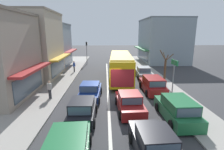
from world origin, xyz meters
TOP-DOWN VIEW (x-y plane):
  - ground_plane at (0.00, 0.00)m, footprint 140.00×140.00m
  - lane_centre_line at (0.00, 4.00)m, footprint 0.20×28.00m
  - sidewalk_left at (-6.80, 6.00)m, footprint 5.20×44.00m
  - kerb_right at (6.20, 6.00)m, footprint 2.80×44.00m
  - shopfront_mid_block at (-10.18, 7.68)m, footprint 8.40×7.82m
  - shopfront_far_end at (-10.18, 15.71)m, footprint 7.82×7.78m
  - building_right_far at (11.48, 20.66)m, footprint 8.95×11.40m
  - city_bus at (1.68, 6.11)m, footprint 3.16×10.98m
  - sedan_behind_bus_mid at (1.55, -3.22)m, footprint 2.04×4.27m
  - sedan_adjacent_lane_lead at (2.03, -8.40)m, footprint 2.05×4.28m
  - hatchback_queue_far_back at (-1.80, -4.55)m, footprint 1.87×3.73m
  - sedan_queue_gap_filler at (-1.61, -0.50)m, footprint 2.05×4.28m
  - parked_wagon_kerb_front at (4.61, -4.68)m, footprint 2.02×4.54m
  - parked_wagon_kerb_second at (4.46, 1.12)m, footprint 2.00×4.53m
  - parked_sedan_kerb_third at (4.79, 6.92)m, footprint 2.01×4.26m
  - traffic_light_downstreet at (-3.76, 17.71)m, footprint 0.33×0.24m
  - directional_road_sign at (5.76, -0.72)m, footprint 0.10×1.40m
  - street_tree_right at (6.31, 3.11)m, footprint 1.55×1.68m
  - pedestrian_with_handbag_near at (-4.88, 10.10)m, footprint 0.26×0.66m
  - pedestrian_browsing_midblock at (-5.13, -0.73)m, footprint 0.48×0.39m

SIDE VIEW (x-z plane):
  - ground_plane at x=0.00m, z-range 0.00..0.00m
  - lane_centre_line at x=0.00m, z-range 0.00..0.01m
  - kerb_right at x=6.20m, z-range 0.00..0.12m
  - sidewalk_left at x=-6.80m, z-range 0.00..0.14m
  - sedan_behind_bus_mid at x=1.55m, z-range -0.07..1.40m
  - sedan_adjacent_lane_lead at x=2.03m, z-range -0.07..1.40m
  - sedan_queue_gap_filler at x=-1.61m, z-range -0.07..1.40m
  - parked_sedan_kerb_third at x=4.79m, z-range -0.07..1.40m
  - hatchback_queue_far_back at x=-1.80m, z-range -0.06..1.48m
  - parked_wagon_kerb_front at x=4.61m, z-range -0.04..1.53m
  - parked_wagon_kerb_second at x=4.46m, z-range -0.04..1.53m
  - pedestrian_browsing_midblock at x=-5.13m, z-range 0.25..1.88m
  - pedestrian_with_handbag_near at x=-4.88m, z-range 0.25..1.88m
  - street_tree_right at x=6.31m, z-range -0.18..3.86m
  - city_bus at x=1.68m, z-range 0.27..3.49m
  - directional_road_sign at x=5.76m, z-range 0.88..4.48m
  - traffic_light_downstreet at x=-3.76m, z-range 0.75..4.95m
  - shopfront_far_end at x=-10.18m, z-range -0.01..7.39m
  - shopfront_mid_block at x=-10.18m, z-range -0.01..8.46m
  - building_right_far at x=11.48m, z-range -0.01..8.58m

